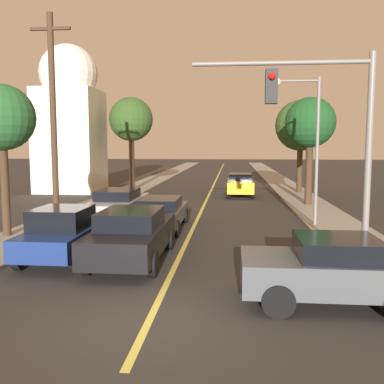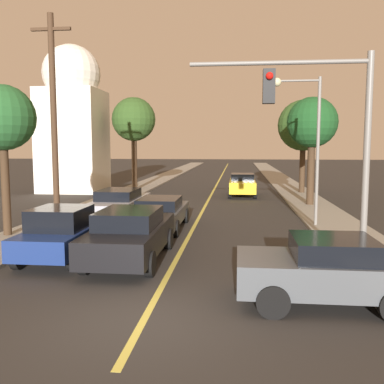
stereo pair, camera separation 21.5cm
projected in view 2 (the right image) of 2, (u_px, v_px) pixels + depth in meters
ground_plane at (144, 320)px, 8.54m from camera, size 200.00×200.00×0.00m
road_surface at (220, 179)px, 44.13m from camera, size 9.63×80.00×0.01m
sidewalk_left at (162, 178)px, 44.76m from camera, size 2.50×80.00×0.12m
sidewalk_right at (279, 179)px, 43.48m from camera, size 2.50×80.00×0.12m
car_near_lane_front at (131, 234)px, 12.87m from camera, size 2.01×4.99×1.59m
car_near_lane_second at (160, 212)px, 17.78m from camera, size 1.95×4.93×1.34m
car_outer_lane_front at (63, 233)px, 13.05m from camera, size 1.86×3.94×1.62m
car_outer_lane_second at (120, 205)px, 19.37m from camera, size 1.93×5.03×1.52m
car_far_oncoming at (242, 184)px, 29.30m from camera, size 1.86×4.38×1.55m
car_crossing_right at (327, 270)px, 9.33m from camera, size 3.84×2.02×1.49m
traffic_signal_mast at (324, 123)px, 11.30m from camera, size 4.79×0.42×5.78m
streetlamp_right at (306, 129)px, 17.85m from camera, size 2.00×0.36×6.18m
utility_pole_left at (54, 119)px, 16.87m from camera, size 1.60×0.24×8.44m
tree_left_near at (2, 119)px, 15.70m from camera, size 2.42×2.42×5.59m
tree_left_far at (134, 120)px, 32.06m from camera, size 3.26×3.26×6.95m
tree_right_near at (312, 124)px, 24.01m from camera, size 2.83×2.83×6.07m
tree_right_far at (303, 126)px, 30.26m from camera, size 3.60×3.60×6.58m
domed_building_left at (73, 118)px, 31.98m from camera, size 4.36×4.36×10.87m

